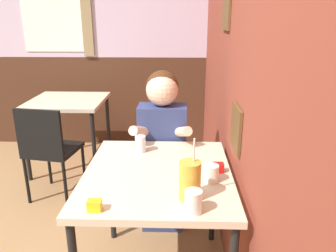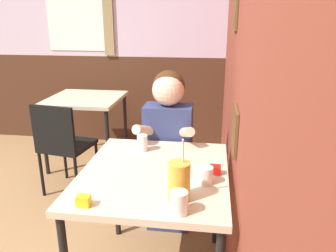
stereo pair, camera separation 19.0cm
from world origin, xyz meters
The scene contains 12 objects.
brick_wall_right centered at (1.18, 1.37, 1.35)m, with size 0.08×4.75×2.70m.
back_wall centered at (-0.01, 2.78, 1.36)m, with size 5.30×0.09×2.70m.
main_table centered at (0.72, 0.43, 0.68)m, with size 0.80×0.92×0.75m.
background_table centered at (-0.32, 2.05, 0.66)m, with size 0.75×0.74×0.75m.
chair_near_window centered at (-0.28, 1.37, 0.51)m, with size 0.46×0.46×0.86m.
person_seated centered at (0.71, 1.01, 0.66)m, with size 0.42×0.42×1.21m.
cocktail_pitcher centered at (0.88, 0.16, 0.85)m, with size 0.10×0.10×0.31m.
glass_near_pitcher centered at (0.59, 0.71, 0.80)m, with size 0.07×0.07×0.10m.
glass_center centered at (0.89, 0.04, 0.80)m, with size 0.08×0.08×0.10m.
glass_far_side centered at (1.00, 0.33, 0.80)m, with size 0.08×0.08×0.09m.
condiment_ketchup centered at (1.05, 0.44, 0.78)m, with size 0.06×0.04×0.05m.
condiment_mustard centered at (0.46, 0.04, 0.78)m, with size 0.06×0.04×0.05m.
Camera 1 is at (0.82, -1.19, 1.56)m, focal length 35.00 mm.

